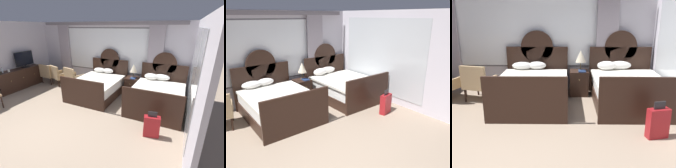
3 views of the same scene
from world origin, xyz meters
The scene contains 8 objects.
wall_back_window centered at (0.00, 3.72, 1.42)m, with size 6.74×0.22×2.70m.
bed_near_window centered at (0.26, 2.59, 0.37)m, with size 1.63×2.15×1.65m.
bed_near_mirror centered at (2.47, 2.59, 0.37)m, with size 1.63×2.15×1.65m.
nightstand_between_beds centered at (1.37, 3.27, 0.32)m, with size 0.48×0.50×0.65m.
table_lamp_on_nightstand centered at (1.41, 3.30, 1.02)m, with size 0.27×0.27×0.53m.
book_on_nightstand centered at (1.44, 3.18, 0.66)m, with size 0.18×0.26×0.03m.
armchair_by_window_left centered at (-1.10, 2.79, 0.47)m, with size 0.77×0.77×0.90m.
suitcase_on_floor centered at (2.63, 0.98, 0.27)m, with size 0.40×0.24×0.67m.
Camera 3 is at (1.06, -2.89, 2.12)m, focal length 39.21 mm.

